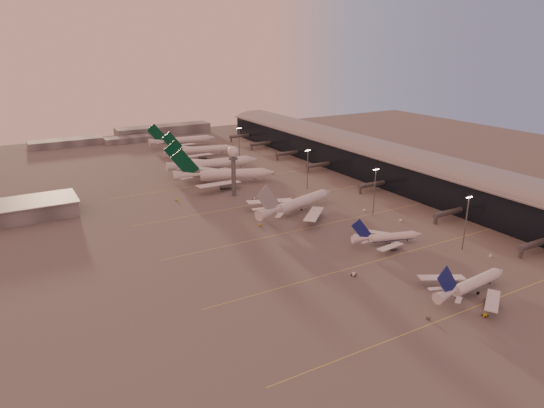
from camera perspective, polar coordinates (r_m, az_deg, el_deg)
ground at (r=189.76m, az=10.13°, el=-8.86°), size 700.00×700.00×0.00m
taxiway_markings at (r=246.85m, az=7.26°, el=-2.05°), size 180.00×185.25×0.02m
terminal at (r=331.62m, az=12.55°, el=4.94°), size 57.00×362.00×23.04m
radar_tower at (r=280.80m, az=-4.59°, el=5.07°), size 6.40×6.40×31.10m
mast_a at (r=223.70m, az=21.87°, el=-1.78°), size 3.60×0.56×25.00m
mast_b at (r=256.99m, az=11.98°, el=1.75°), size 3.60×0.56×25.00m
mast_c at (r=295.75m, az=4.21°, el=4.34°), size 3.60×0.56×25.00m
mast_d at (r=370.95m, az=-3.88°, el=7.29°), size 3.60×0.56×25.00m
distant_horizon at (r=473.61m, az=-15.64°, el=7.93°), size 165.00×37.50×9.00m
narrowbody_near at (r=190.22m, az=22.40°, el=-8.92°), size 40.61×32.30×15.87m
narrowbody_mid at (r=223.36m, az=13.37°, el=-3.97°), size 33.42×26.28×13.41m
widebody_white at (r=257.03m, az=3.02°, el=-0.22°), size 57.47×45.37×20.84m
greentail_a at (r=310.62m, az=-5.53°, el=3.18°), size 62.85×49.89×23.78m
greentail_b at (r=339.40m, az=-6.84°, el=4.48°), size 66.25×53.26×24.08m
greentail_c at (r=388.07m, az=-8.38°, el=6.13°), size 56.71×45.36×20.83m
greentail_d at (r=427.74m, az=-10.41°, el=7.20°), size 58.95×47.44×21.41m
gsv_truck_a at (r=170.95m, az=18.01°, el=-12.46°), size 5.12×2.16×2.02m
gsv_tug_near at (r=179.06m, az=23.78°, el=-11.89°), size 2.18×3.50×0.98m
gsv_catering_a at (r=225.28m, az=24.37°, el=-5.24°), size 4.94×3.69×3.71m
gsv_tug_mid at (r=192.70m, az=9.60°, el=-8.18°), size 4.16×4.66×1.14m
gsv_truck_b at (r=253.12m, az=14.99°, el=-1.74°), size 6.08×2.68×2.38m
gsv_truck_c at (r=238.99m, az=-1.40°, el=-2.35°), size 5.17×3.98×2.00m
gsv_catering_b at (r=263.45m, az=10.86°, el=-0.39°), size 5.79×3.76×4.38m
gsv_tug_far at (r=278.20m, az=-2.13°, el=0.61°), size 2.62×3.75×0.99m
gsv_truck_d at (r=281.68m, az=-11.23°, el=0.58°), size 3.24×4.97×1.89m
gsv_tug_hangar at (r=332.48m, az=-0.00°, el=3.66°), size 3.98×2.82×1.04m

